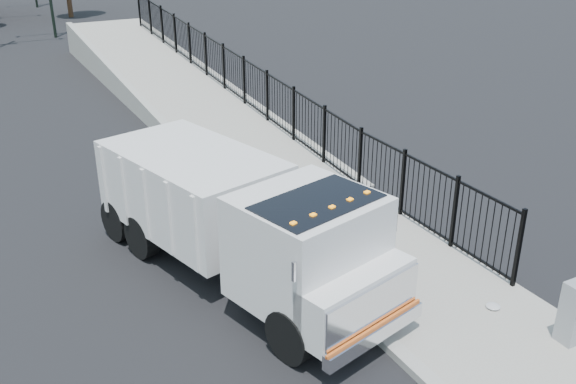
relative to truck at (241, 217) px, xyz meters
name	(u,v)px	position (x,y,z in m)	size (l,w,h in m)	color
ground	(325,288)	(1.44, -1.18, -1.55)	(120.00, 120.00, 0.00)	black
sidewalk	(454,308)	(3.36, -3.18, -1.49)	(3.55, 12.00, 0.12)	#9E998E
curb	(378,334)	(1.44, -3.18, -1.47)	(0.30, 12.00, 0.16)	#ADAAA3
ramp	(177,98)	(3.56, 14.82, -1.55)	(3.95, 24.00, 1.70)	#9E998E
iron_fence	(245,96)	(4.99, 10.82, -0.65)	(0.10, 28.00, 1.80)	black
truck	(241,217)	(0.00, 0.00, 0.00)	(4.48, 8.41, 2.75)	black
worker	(364,257)	(1.92, -1.90, -0.52)	(0.66, 0.43, 1.81)	maroon
utility_cabinet	(576,312)	(4.54, -5.08, -0.80)	(0.55, 0.40, 1.25)	gray
debris	(493,306)	(4.00, -3.60, -1.39)	(0.30, 0.30, 0.07)	silver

